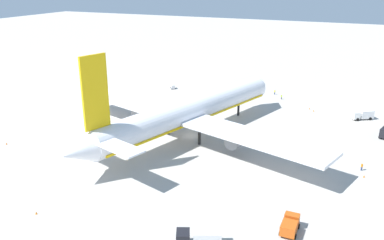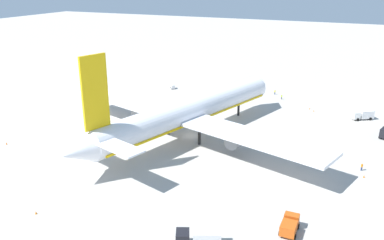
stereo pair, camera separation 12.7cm
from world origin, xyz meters
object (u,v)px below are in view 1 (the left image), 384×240
(service_truck_2, at_px, (200,237))
(traffic_cone_2, at_px, (36,213))
(baggage_cart_1, at_px, (173,87))
(airliner, at_px, (187,112))
(service_truck_5, at_px, (290,225))
(traffic_cone_3, at_px, (364,176))
(service_truck_4, at_px, (363,115))
(traffic_cone_1, at_px, (314,111))
(traffic_cone_0, at_px, (6,143))
(traffic_cone_4, at_px, (310,108))
(ground_worker_4, at_px, (281,97))
(ground_worker_3, at_px, (362,167))
(ground_worker_2, at_px, (275,92))

(service_truck_2, relative_size, traffic_cone_2, 13.25)
(baggage_cart_1, bearing_deg, airliner, -148.69)
(service_truck_5, relative_size, traffic_cone_3, 8.74)
(service_truck_4, height_order, traffic_cone_1, service_truck_4)
(service_truck_4, height_order, traffic_cone_0, service_truck_4)
(traffic_cone_3, relative_size, traffic_cone_4, 1.00)
(traffic_cone_1, bearing_deg, traffic_cone_4, 41.02)
(service_truck_5, xyz_separation_m, ground_worker_4, (74.31, 17.54, -0.46))
(ground_worker_3, distance_m, traffic_cone_1, 39.95)
(traffic_cone_3, bearing_deg, ground_worker_3, 11.30)
(service_truck_4, relative_size, ground_worker_3, 3.71)
(ground_worker_3, distance_m, ground_worker_4, 53.28)
(ground_worker_4, bearing_deg, service_truck_4, -112.29)
(baggage_cart_1, xyz_separation_m, traffic_cone_4, (-4.30, -50.23, -0.50))
(service_truck_2, height_order, traffic_cone_0, service_truck_2)
(ground_worker_2, relative_size, traffic_cone_1, 3.12)
(ground_worker_4, bearing_deg, traffic_cone_3, -150.34)
(baggage_cart_1, height_order, ground_worker_3, ground_worker_3)
(traffic_cone_1, height_order, traffic_cone_4, same)
(traffic_cone_0, bearing_deg, traffic_cone_3, -77.76)
(service_truck_5, bearing_deg, ground_worker_3, -18.81)
(ground_worker_2, bearing_deg, traffic_cone_4, -130.97)
(ground_worker_4, distance_m, traffic_cone_2, 90.56)
(ground_worker_2, xyz_separation_m, traffic_cone_2, (-92.25, 20.60, -0.60))
(service_truck_5, xyz_separation_m, traffic_cone_1, (65.44, 5.58, -1.03))
(service_truck_2, xyz_separation_m, ground_worker_3, (37.83, -21.68, -0.70))
(ground_worker_2, bearing_deg, ground_worker_4, -144.96)
(service_truck_2, xyz_separation_m, traffic_cone_0, (16.84, 59.43, -1.29))
(service_truck_5, distance_m, traffic_cone_3, 27.35)
(airliner, height_order, traffic_cone_4, airliner)
(ground_worker_4, xyz_separation_m, traffic_cone_4, (-7.15, -10.46, -0.57))
(service_truck_2, height_order, traffic_cone_3, service_truck_2)
(service_truck_4, distance_m, baggage_cart_1, 66.25)
(service_truck_4, distance_m, service_truck_5, 64.21)
(service_truck_4, distance_m, traffic_cone_0, 97.60)
(baggage_cart_1, xyz_separation_m, ground_worker_4, (2.85, -39.78, 0.07))
(ground_worker_4, relative_size, traffic_cone_3, 3.03)
(ground_worker_4, distance_m, traffic_cone_1, 14.90)
(ground_worker_2, distance_m, traffic_cone_3, 62.42)
(baggage_cart_1, height_order, ground_worker_2, ground_worker_2)
(ground_worker_2, xyz_separation_m, traffic_cone_3, (-53.96, -31.38, -0.60))
(service_truck_5, height_order, traffic_cone_1, service_truck_5)
(ground_worker_2, bearing_deg, traffic_cone_3, -149.82)
(airliner, bearing_deg, baggage_cart_1, 31.31)
(ground_worker_3, bearing_deg, ground_worker_2, 31.21)
(service_truck_5, xyz_separation_m, traffic_cone_0, (7.55, 71.39, -1.03))
(airliner, height_order, ground_worker_2, airliner)
(traffic_cone_2, bearing_deg, traffic_cone_0, 55.40)
(ground_worker_2, bearing_deg, service_truck_4, -117.90)
(ground_worker_2, height_order, traffic_cone_1, ground_worker_2)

